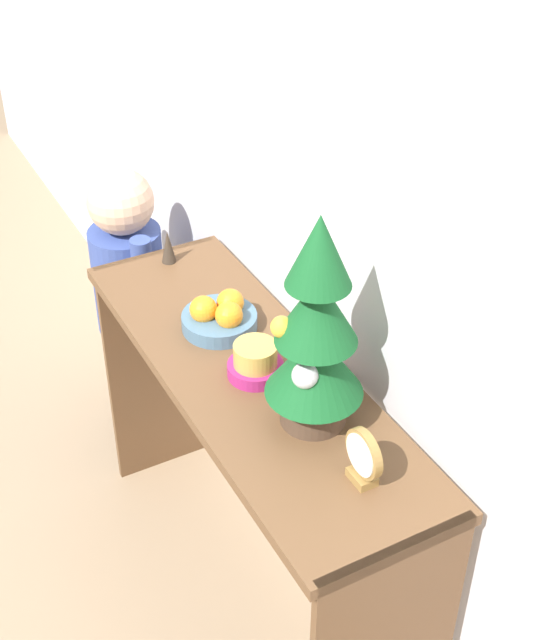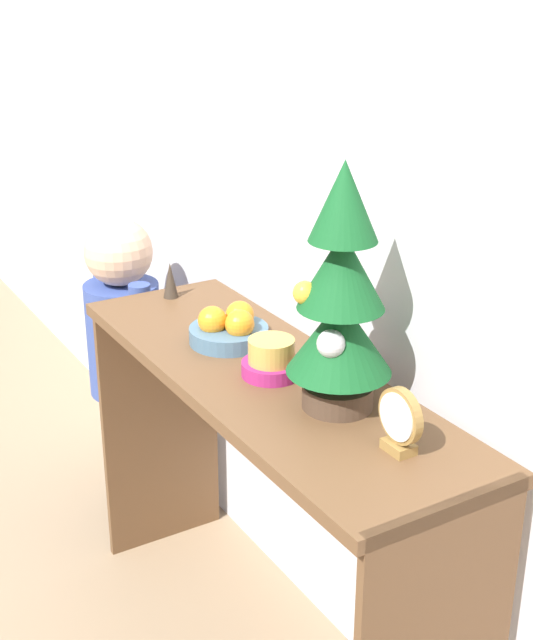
{
  "view_description": "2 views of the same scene",
  "coord_description": "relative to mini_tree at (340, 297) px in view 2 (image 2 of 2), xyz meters",
  "views": [
    {
      "loc": [
        1.46,
        -0.54,
        2.12
      ],
      "look_at": [
        0.07,
        0.2,
        0.99
      ],
      "focal_mm": 50.0,
      "sensor_mm": 36.0,
      "label": 1
    },
    {
      "loc": [
        1.54,
        -0.72,
        1.65
      ],
      "look_at": [
        -0.01,
        0.2,
        0.92
      ],
      "focal_mm": 50.0,
      "sensor_mm": 36.0,
      "label": 2
    }
  ],
  "objects": [
    {
      "name": "back_wall",
      "position": [
        -0.22,
        0.2,
        0.21
      ],
      "size": [
        7.0,
        0.05,
        2.5
      ],
      "primitive_type": "cube",
      "color": "silver",
      "rests_on": "ground_plane"
    },
    {
      "name": "console_table",
      "position": [
        -0.22,
        -0.04,
        -0.43
      ],
      "size": [
        1.22,
        0.39,
        0.8
      ],
      "color": "brown",
      "rests_on": "ground_plane"
    },
    {
      "name": "mini_tree",
      "position": [
        0.0,
        0.0,
        0.0
      ],
      "size": [
        0.21,
        0.21,
        0.51
      ],
      "color": "#4C3828",
      "rests_on": "console_table"
    },
    {
      "name": "fruit_bowl",
      "position": [
        -0.4,
        -0.03,
        -0.2
      ],
      "size": [
        0.19,
        0.19,
        0.09
      ],
      "color": "#476B84",
      "rests_on": "console_table"
    },
    {
      "name": "singing_bowl",
      "position": [
        -0.2,
        -0.04,
        -0.2
      ],
      "size": [
        0.13,
        0.13,
        0.08
      ],
      "color": "#9E2366",
      "rests_on": "console_table"
    },
    {
      "name": "desk_clock",
      "position": [
        0.21,
        -0.01,
        -0.17
      ],
      "size": [
        0.11,
        0.04,
        0.13
      ],
      "color": "olive",
      "rests_on": "console_table"
    },
    {
      "name": "figurine",
      "position": [
        -0.76,
        -0.02,
        -0.19
      ],
      "size": [
        0.04,
        0.04,
        0.1
      ],
      "color": "#382D23",
      "rests_on": "console_table"
    },
    {
      "name": "child_figure",
      "position": [
        -1.07,
        -0.04,
        -0.45
      ],
      "size": [
        0.36,
        0.23,
        0.95
      ],
      "color": "#38384C",
      "rests_on": "ground_plane"
    }
  ]
}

